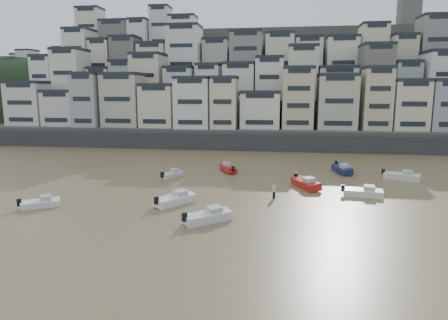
% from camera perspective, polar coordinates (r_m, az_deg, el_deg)
% --- Properties ---
extents(harbor_wall, '(140.00, 3.00, 3.50)m').
position_cam_1_polar(harbor_wall, '(84.39, 3.92, 2.59)').
color(harbor_wall, '#38383A').
rests_on(harbor_wall, ground).
extents(hillside, '(141.04, 66.00, 50.00)m').
position_cam_1_polar(hillside, '(123.30, 7.65, 10.12)').
color(hillside, '#4C4C47').
rests_on(hillside, ground).
extents(headland, '(216.00, 135.00, 53.33)m').
position_cam_1_polar(headland, '(189.96, -27.76, 5.08)').
color(headland, black).
rests_on(headland, ground).
extents(boat_i, '(2.99, 5.85, 1.52)m').
position_cam_1_polar(boat_i, '(63.95, 16.52, -1.11)').
color(boat_i, '#161C45').
rests_on(boat_i, ground).
extents(boat_e, '(4.21, 5.97, 1.56)m').
position_cam_1_polar(boat_e, '(53.10, 11.59, -3.10)').
color(boat_e, '#AC1F15').
rests_on(boat_e, ground).
extents(boat_j, '(4.42, 3.53, 1.18)m').
position_cam_1_polar(boat_j, '(47.93, -24.76, -5.50)').
color(boat_j, white).
rests_on(boat_j, ground).
extents(boat_d, '(5.09, 2.25, 1.34)m').
position_cam_1_polar(boat_d, '(50.71, 19.26, -4.22)').
color(boat_d, white).
rests_on(boat_d, ground).
extents(boat_c, '(4.63, 5.50, 1.49)m').
position_cam_1_polar(boat_c, '(44.99, -6.99, -5.40)').
color(boat_c, white).
rests_on(boat_c, ground).
extents(boat_a, '(5.18, 4.74, 1.45)m').
position_cam_1_polar(boat_a, '(38.91, -2.32, -7.85)').
color(boat_a, silver).
rests_on(boat_a, ground).
extents(boat_h, '(3.62, 5.11, 1.34)m').
position_cam_1_polar(boat_h, '(62.22, 0.60, -1.08)').
color(boat_h, '#B51B16').
rests_on(boat_h, ground).
extents(boat_f, '(3.16, 4.37, 1.15)m').
position_cam_1_polar(boat_f, '(58.61, -7.46, -1.95)').
color(boat_f, silver).
rests_on(boat_f, ground).
extents(boat_g, '(5.52, 3.61, 1.44)m').
position_cam_1_polar(boat_g, '(61.95, 24.06, -1.97)').
color(boat_g, silver).
rests_on(boat_g, ground).
extents(person_pink, '(0.44, 0.44, 1.74)m').
position_cam_1_polar(person_pink, '(47.40, 7.15, -4.45)').
color(person_pink, '#D2A294').
rests_on(person_pink, ground).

